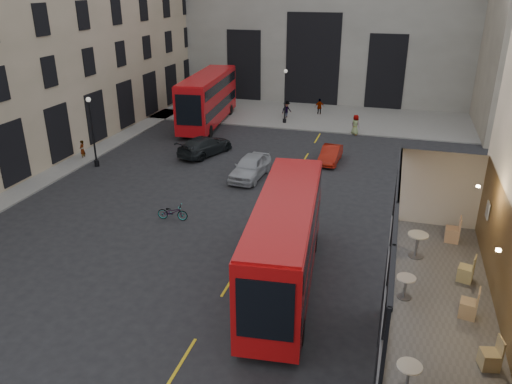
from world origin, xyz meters
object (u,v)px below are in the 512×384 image
(pedestrian_a, at_px, (186,107))
(cyclist, at_px, (308,182))
(cafe_chair_a, at_px, (490,359))
(cafe_chair_b, at_px, (469,308))
(bus_far, at_px, (208,97))
(pedestrian_c, at_px, (320,107))
(traffic_light_far, at_px, (174,107))
(car_a, at_px, (250,167))
(street_lamp_a, at_px, (93,136))
(cafe_chair_c, at_px, (466,273))
(bus_near, at_px, (285,239))
(cafe_table_near, at_px, (408,374))
(pedestrian_b, at_px, (287,110))
(cafe_table_mid, at_px, (406,284))
(cafe_table_far, at_px, (417,242))
(street_lamp_b, at_px, (285,100))
(car_c, at_px, (205,146))
(bicycle, at_px, (172,212))
(cafe_chair_d, at_px, (453,234))
(traffic_light_near, at_px, (283,188))
(pedestrian_e, at_px, (82,150))
(car_b, at_px, (331,154))

(pedestrian_a, bearing_deg, cyclist, -41.23)
(cafe_chair_a, relative_size, cafe_chair_b, 0.93)
(bus_far, relative_size, pedestrian_c, 7.12)
(traffic_light_far, distance_m, car_a, 13.53)
(street_lamp_a, bearing_deg, cyclist, -3.04)
(cafe_chair_c, bearing_deg, cyclist, 116.05)
(bus_near, distance_m, cafe_table_near, 11.57)
(pedestrian_a, bearing_deg, car_a, -47.21)
(pedestrian_b, bearing_deg, cafe_table_mid, -125.23)
(cafe_chair_a, bearing_deg, street_lamp_a, 139.94)
(pedestrian_a, bearing_deg, cafe_table_far, -49.55)
(street_lamp_b, xyz_separation_m, car_c, (-4.04, -11.07, -1.63))
(bicycle, distance_m, cafe_chair_a, 20.76)
(bicycle, relative_size, pedestrian_c, 1.05)
(cafe_table_far, bearing_deg, cafe_chair_d, 50.01)
(street_lamp_b, relative_size, car_c, 1.02)
(traffic_light_near, bearing_deg, bus_near, -75.60)
(bus_far, relative_size, pedestrian_e, 8.17)
(pedestrian_a, xyz_separation_m, cafe_chair_d, (23.70, -30.28, 3.90))
(cyclist, distance_m, cafe_chair_c, 18.11)
(car_c, xyz_separation_m, cyclist, (9.57, -5.81, 0.11))
(street_lamp_b, distance_m, pedestrian_e, 19.77)
(street_lamp_a, xyz_separation_m, cafe_table_near, (22.61, -21.90, 2.67))
(cafe_table_mid, bearing_deg, street_lamp_a, 141.02)
(street_lamp_b, xyz_separation_m, cafe_table_mid, (11.50, -34.20, 2.66))
(cafe_table_near, xyz_separation_m, cafe_chair_d, (1.46, 7.72, -0.18))
(pedestrian_e, relative_size, cafe_chair_a, 1.80)
(street_lamp_b, distance_m, bus_near, 28.59)
(cafe_chair_b, bearing_deg, traffic_light_near, 122.97)
(car_c, relative_size, cafe_chair_d, 5.53)
(traffic_light_far, xyz_separation_m, bus_far, (1.87, 3.68, 0.31))
(cafe_chair_d, bearing_deg, street_lamp_a, 149.50)
(bus_far, height_order, car_b, bus_far)
(street_lamp_a, height_order, cafe_table_far, cafe_table_far)
(traffic_light_far, xyz_separation_m, cafe_chair_d, (22.07, -24.18, 2.46))
(pedestrian_c, bearing_deg, cafe_chair_a, 84.99)
(car_b, height_order, pedestrian_e, pedestrian_e)
(cafe_table_near, bearing_deg, car_b, 101.31)
(bicycle, bearing_deg, car_b, -36.96)
(traffic_light_near, relative_size, pedestrian_e, 2.50)
(pedestrian_e, bearing_deg, pedestrian_a, 164.75)
(cafe_table_near, distance_m, cafe_table_far, 6.25)
(cafe_chair_a, bearing_deg, car_a, 120.05)
(cafe_table_far, relative_size, cafe_chair_b, 0.92)
(car_a, distance_m, pedestrian_a, 19.04)
(pedestrian_c, distance_m, cafe_chair_c, 38.76)
(bus_near, relative_size, cafe_chair_c, 12.71)
(street_lamp_a, xyz_separation_m, car_a, (11.99, 1.01, -1.57))
(cafe_chair_c, xyz_separation_m, cafe_chair_d, (-0.22, 2.57, 0.02))
(street_lamp_a, bearing_deg, bus_far, 74.21)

